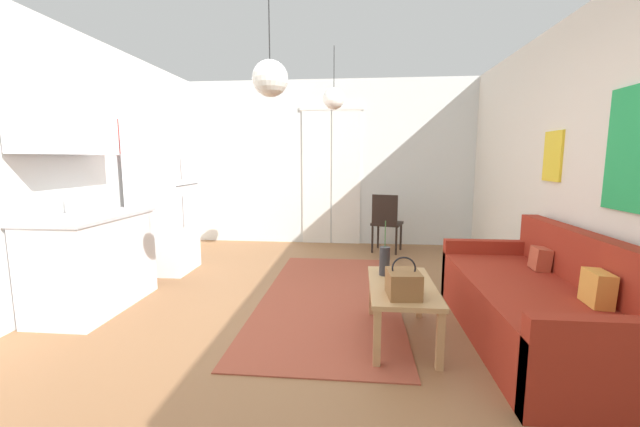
# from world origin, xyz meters

# --- Properties ---
(ground_plane) EXTENTS (5.26, 7.39, 0.10)m
(ground_plane) POSITION_xyz_m (0.00, 0.00, -0.05)
(ground_plane) COLOR #8E603D
(wall_back) EXTENTS (4.86, 0.13, 2.67)m
(wall_back) POSITION_xyz_m (0.00, 3.44, 1.33)
(wall_back) COLOR silver
(wall_back) RESTS_ON ground_plane
(wall_right) EXTENTS (0.12, 6.99, 2.67)m
(wall_right) POSITION_xyz_m (2.38, -0.00, 1.34)
(wall_right) COLOR silver
(wall_right) RESTS_ON ground_plane
(wall_left) EXTENTS (0.12, 6.99, 2.67)m
(wall_left) POSITION_xyz_m (-2.38, 0.00, 1.34)
(wall_left) COLOR white
(wall_left) RESTS_ON ground_plane
(area_rug) EXTENTS (1.35, 2.99, 0.01)m
(area_rug) POSITION_xyz_m (0.21, 0.81, 0.01)
(area_rug) COLOR #9E4733
(area_rug) RESTS_ON ground_plane
(couch) EXTENTS (0.90, 2.03, 0.85)m
(couch) POSITION_xyz_m (1.90, 0.01, 0.28)
(couch) COLOR maroon
(couch) RESTS_ON ground_plane
(coffee_table) EXTENTS (0.50, 0.96, 0.44)m
(coffee_table) POSITION_xyz_m (0.83, -0.04, 0.38)
(coffee_table) COLOR tan
(coffee_table) RESTS_ON ground_plane
(bamboo_vase) EXTENTS (0.09, 0.09, 0.46)m
(bamboo_vase) POSITION_xyz_m (0.71, 0.18, 0.56)
(bamboo_vase) COLOR #2D2D33
(bamboo_vase) RESTS_ON coffee_table
(handbag) EXTENTS (0.24, 0.28, 0.29)m
(handbag) POSITION_xyz_m (0.80, -0.31, 0.54)
(handbag) COLOR brown
(handbag) RESTS_ON coffee_table
(refrigerator) EXTENTS (0.66, 0.62, 1.70)m
(refrigerator) POSITION_xyz_m (-1.92, 1.56, 0.85)
(refrigerator) COLOR white
(refrigerator) RESTS_ON ground_plane
(kitchen_counter) EXTENTS (0.64, 1.15, 2.03)m
(kitchen_counter) POSITION_xyz_m (-2.02, 0.32, 0.75)
(kitchen_counter) COLOR silver
(kitchen_counter) RESTS_ON ground_plane
(accent_chair) EXTENTS (0.52, 0.51, 0.88)m
(accent_chair) POSITION_xyz_m (0.91, 2.81, 0.49)
(accent_chair) COLOR black
(accent_chair) RESTS_ON ground_plane
(pendant_lamp_near) EXTENTS (0.23, 0.23, 0.87)m
(pendant_lamp_near) POSITION_xyz_m (-0.10, -0.43, 1.92)
(pendant_lamp_near) COLOR black
(pendant_lamp_far) EXTENTS (0.25, 0.25, 0.71)m
(pendant_lamp_far) POSITION_xyz_m (0.19, 1.59, 2.09)
(pendant_lamp_far) COLOR black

